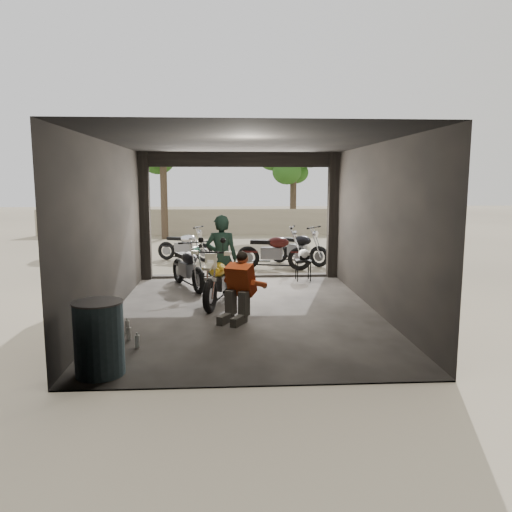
{
  "coord_description": "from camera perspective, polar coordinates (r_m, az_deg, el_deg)",
  "views": [
    {
      "loc": [
        -0.37,
        -9.27,
        2.5
      ],
      "look_at": [
        0.24,
        0.6,
        1.0
      ],
      "focal_mm": 35.0,
      "sensor_mm": 36.0,
      "label": 1
    }
  ],
  "objects": [
    {
      "name": "ground",
      "position": [
        9.61,
        -1.21,
        -6.48
      ],
      "size": [
        80.0,
        80.0,
        0.0
      ],
      "primitive_type": "plane",
      "color": "#7A6D56",
      "rests_on": "ground"
    },
    {
      "name": "outside_bike_a",
      "position": [
        15.8,
        -8.15,
        1.42
      ],
      "size": [
        1.76,
        1.2,
        1.1
      ],
      "primitive_type": null,
      "rotation": [
        0.0,
        0.0,
        1.21
      ],
      "color": "black",
      "rests_on": "ground"
    },
    {
      "name": "rider",
      "position": [
        10.35,
        -3.94,
        -0.27
      ],
      "size": [
        0.72,
        0.53,
        1.81
      ],
      "primitive_type": "imported",
      "rotation": [
        0.0,
        0.0,
        2.98
      ],
      "color": "black",
      "rests_on": "ground"
    },
    {
      "name": "oil_drum",
      "position": [
        6.79,
        -17.5,
        -9.06
      ],
      "size": [
        0.77,
        0.77,
        0.97
      ],
      "primitive_type": "cylinder",
      "rotation": [
        0.0,
        0.0,
        -0.26
      ],
      "color": "#41616E",
      "rests_on": "ground"
    },
    {
      "name": "outside_bike_b",
      "position": [
        14.04,
        2.02,
        0.92
      ],
      "size": [
        1.97,
        1.15,
        1.25
      ],
      "primitive_type": null,
      "rotation": [
        0.0,
        0.0,
        1.34
      ],
      "color": "#3F110F",
      "rests_on": "ground"
    },
    {
      "name": "main_bike",
      "position": [
        10.11,
        -4.23,
        -2.29
      ],
      "size": [
        1.16,
        1.91,
        1.19
      ],
      "primitive_type": null,
      "rotation": [
        0.0,
        0.0,
        -0.26
      ],
      "color": "beige",
      "rests_on": "ground"
    },
    {
      "name": "sign_post",
      "position": [
        14.62,
        12.37,
        4.16
      ],
      "size": [
        0.71,
        0.08,
        2.14
      ],
      "rotation": [
        0.0,
        0.0,
        -0.14
      ],
      "color": "black",
      "rests_on": "ground"
    },
    {
      "name": "boundary_wall",
      "position": [
        23.35,
        -2.6,
        3.93
      ],
      "size": [
        18.0,
        0.3,
        1.2
      ],
      "primitive_type": "cube",
      "color": "gray",
      "rests_on": "ground"
    },
    {
      "name": "outside_bike_c",
      "position": [
        14.94,
        4.89,
        1.22
      ],
      "size": [
        1.81,
        1.64,
        1.18
      ],
      "primitive_type": null,
      "rotation": [
        0.0,
        0.0,
        0.9
      ],
      "color": "black",
      "rests_on": "ground"
    },
    {
      "name": "left_bike",
      "position": [
        11.72,
        -7.8,
        -0.88
      ],
      "size": [
        1.35,
        1.87,
        1.17
      ],
      "primitive_type": null,
      "rotation": [
        0.0,
        0.0,
        0.42
      ],
      "color": "black",
      "rests_on": "ground"
    },
    {
      "name": "garage",
      "position": [
        9.9,
        -1.36,
        1.51
      ],
      "size": [
        7.0,
        7.13,
        3.2
      ],
      "color": "#2D2B28",
      "rests_on": "ground"
    },
    {
      "name": "mechanic",
      "position": [
        8.85,
        -2.15,
        -3.76
      ],
      "size": [
        0.95,
        1.03,
        1.21
      ],
      "primitive_type": null,
      "rotation": [
        0.0,
        0.0,
        -0.51
      ],
      "color": "#D14B1B",
      "rests_on": "ground"
    },
    {
      "name": "tree_right",
      "position": [
        23.51,
        4.32,
        11.16
      ],
      "size": [
        2.2,
        2.2,
        5.0
      ],
      "color": "#382B1E",
      "rests_on": "ground"
    },
    {
      "name": "tree_left",
      "position": [
        21.98,
        -10.63,
        12.33
      ],
      "size": [
        2.2,
        2.2,
        5.6
      ],
      "color": "#382B1E",
      "rests_on": "ground"
    },
    {
      "name": "helmet",
      "position": [
        12.54,
        5.49,
        0.17
      ],
      "size": [
        0.37,
        0.38,
        0.27
      ],
      "primitive_type": "ellipsoid",
      "rotation": [
        0.0,
        0.0,
        0.37
      ],
      "color": "white",
      "rests_on": "stool"
    },
    {
      "name": "stool",
      "position": [
        12.54,
        5.41,
        -0.79
      ],
      "size": [
        0.39,
        0.39,
        0.54
      ],
      "rotation": [
        0.0,
        0.0,
        -0.21
      ],
      "color": "black",
      "rests_on": "ground"
    }
  ]
}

